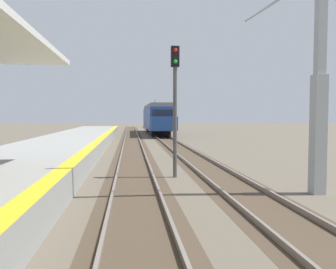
% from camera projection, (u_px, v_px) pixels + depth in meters
% --- Properties ---
extents(track_pair_nearest_platform, '(2.34, 120.00, 0.16)m').
position_uv_depth(track_pair_nearest_platform, '(135.00, 173.00, 14.74)').
color(track_pair_nearest_platform, '#4C3D2D').
rests_on(track_pair_nearest_platform, ground).
extents(track_pair_middle, '(2.34, 120.00, 0.16)m').
position_uv_depth(track_pair_middle, '(213.00, 171.00, 15.11)').
color(track_pair_middle, '#4C3D2D').
rests_on(track_pair_middle, ground).
extents(approaching_train, '(2.93, 19.60, 4.76)m').
position_uv_depth(approaching_train, '(157.00, 117.00, 45.97)').
color(approaching_train, navy).
rests_on(approaching_train, ground).
extents(rail_signal_post, '(0.32, 0.34, 5.20)m').
position_uv_depth(rail_signal_post, '(175.00, 97.00, 13.72)').
color(rail_signal_post, '#4C4C4C').
rests_on(rail_signal_post, ground).
extents(catenary_pylon_far_side, '(5.00, 0.40, 7.50)m').
position_uv_depth(catenary_pylon_far_side, '(310.00, 79.00, 10.74)').
color(catenary_pylon_far_side, '#9EA3A8').
rests_on(catenary_pylon_far_side, ground).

